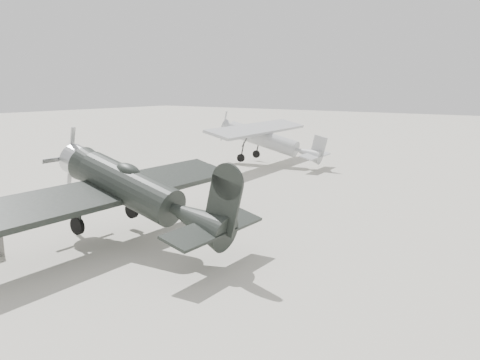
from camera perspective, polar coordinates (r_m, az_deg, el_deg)
name	(u,v)px	position (r m, az deg, el deg)	size (l,w,h in m)	color
ground	(191,222)	(18.52, -5.99, -5.12)	(160.00, 160.00, 0.00)	#A09D8E
lowwing_monoplane	(137,192)	(15.71, -12.41, -1.41)	(7.69, 10.66, 3.47)	black
highwing_monoplane	(267,136)	(31.58, 3.30, 5.33)	(7.67, 10.81, 3.06)	#9A9C9F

